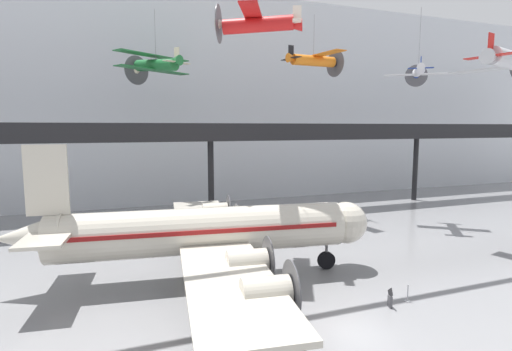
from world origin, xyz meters
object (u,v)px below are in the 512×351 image
object	(u,v)px
suspended_plane_red_highwing	(258,24)
suspended_plane_silver_racer	(512,61)
airliner_silver_main	(201,232)
stanchion_barrier	(408,296)
info_sign_pedestal	(390,300)
suspended_plane_green_biplane	(156,65)
suspended_plane_white_twin	(418,72)
suspended_plane_orange_highwing	(313,60)

from	to	relation	value
suspended_plane_red_highwing	suspended_plane_silver_racer	size ratio (longest dim) A/B	0.79
airliner_silver_main	stanchion_barrier	xyz separation A→B (m)	(10.94, -7.85, -3.06)
suspended_plane_silver_racer	info_sign_pedestal	bearing A→B (deg)	-177.17
suspended_plane_green_biplane	suspended_plane_white_twin	bearing A→B (deg)	-144.87
airliner_silver_main	suspended_plane_white_twin	world-z (taller)	suspended_plane_white_twin
suspended_plane_orange_highwing	suspended_plane_green_biplane	size ratio (longest dim) A/B	1.02
suspended_plane_red_highwing	info_sign_pedestal	bearing A→B (deg)	136.25
suspended_plane_white_twin	suspended_plane_orange_highwing	distance (m)	11.40
suspended_plane_white_twin	suspended_plane_green_biplane	bearing A→B (deg)	105.50
suspended_plane_orange_highwing	info_sign_pedestal	world-z (taller)	suspended_plane_orange_highwing
suspended_plane_red_highwing	info_sign_pedestal	xyz separation A→B (m)	(4.09, -11.10, -17.80)
suspended_plane_white_twin	suspended_plane_silver_racer	xyz separation A→B (m)	(-2.14, -12.34, -0.87)
suspended_plane_orange_highwing	stanchion_barrier	world-z (taller)	suspended_plane_orange_highwing
airliner_silver_main	suspended_plane_red_highwing	xyz separation A→B (m)	(5.33, 2.98, 14.87)
suspended_plane_silver_racer	suspended_plane_green_biplane	size ratio (longest dim) A/B	1.16
suspended_plane_white_twin	suspended_plane_orange_highwing	bearing A→B (deg)	92.17
suspended_plane_white_twin	info_sign_pedestal	size ratio (longest dim) A/B	6.44
suspended_plane_white_twin	suspended_plane_green_biplane	distance (m)	28.44
airliner_silver_main	suspended_plane_green_biplane	size ratio (longest dim) A/B	3.36
suspended_plane_white_twin	suspended_plane_silver_racer	bearing A→B (deg)	-152.23
stanchion_barrier	suspended_plane_orange_highwing	bearing A→B (deg)	75.80
suspended_plane_red_highwing	suspended_plane_orange_highwing	distance (m)	16.80
suspended_plane_silver_racer	info_sign_pedestal	distance (m)	21.36
suspended_plane_red_highwing	stanchion_barrier	bearing A→B (deg)	143.37
suspended_plane_red_highwing	suspended_plane_silver_racer	distance (m)	19.83
suspended_plane_orange_highwing	suspended_plane_green_biplane	xyz separation A→B (m)	(-17.15, 4.15, -0.82)
suspended_plane_green_biplane	info_sign_pedestal	world-z (taller)	suspended_plane_green_biplane
suspended_plane_red_highwing	suspended_plane_green_biplane	distance (m)	17.42
suspended_plane_orange_highwing	info_sign_pedestal	distance (m)	30.20
suspended_plane_red_highwing	suspended_plane_orange_highwing	bearing A→B (deg)	-107.00
suspended_plane_white_twin	info_sign_pedestal	xyz separation A→B (m)	(-16.56, -16.84, -15.98)
suspended_plane_white_twin	info_sign_pedestal	distance (m)	28.52
stanchion_barrier	suspended_plane_red_highwing	bearing A→B (deg)	117.36
suspended_plane_red_highwing	info_sign_pedestal	world-z (taller)	suspended_plane_red_highwing
info_sign_pedestal	suspended_plane_silver_racer	bearing A→B (deg)	35.89
suspended_plane_green_biplane	info_sign_pedestal	size ratio (longest dim) A/B	6.88
suspended_plane_silver_racer	stanchion_barrier	distance (m)	20.41
suspended_plane_red_highwing	suspended_plane_orange_highwing	xyz separation A→B (m)	(11.46, 12.28, -0.16)
suspended_plane_white_twin	suspended_plane_orange_highwing	xyz separation A→B (m)	(-9.19, 6.53, 1.66)
suspended_plane_red_highwing	suspended_plane_green_biplane	xyz separation A→B (m)	(-5.70, 16.43, -0.98)
airliner_silver_main	stanchion_barrier	bearing A→B (deg)	-28.24
suspended_plane_orange_highwing	airliner_silver_main	bearing A→B (deg)	-147.16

